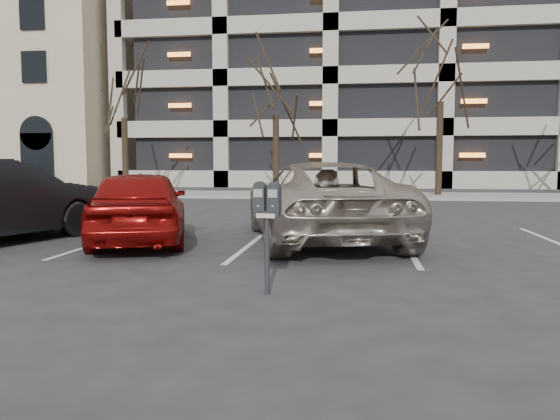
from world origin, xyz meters
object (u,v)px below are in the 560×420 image
parking_meter (267,210)px  tree_c (442,42)px  suv_silver (322,202)px  tree_a (123,70)px  car_red (140,206)px  tree_b (276,65)px

parking_meter → tree_c: bearing=86.3°
tree_c → suv_silver: size_ratio=1.54×
tree_a → tree_c: size_ratio=0.87×
tree_c → parking_meter: (-4.50, -17.92, -5.53)m
tree_a → tree_c: tree_c is taller
tree_c → car_red: (-7.46, -14.33, -5.80)m
tree_a → tree_c: bearing=0.0°
tree_c → suv_silver: (-4.15, -13.56, -5.74)m
tree_c → tree_a: bearing=180.0°
tree_b → tree_c: (7.00, 0.00, 0.75)m
tree_a → suv_silver: 17.47m
car_red → tree_c: bearing=-135.1°
tree_a → tree_b: tree_b is taller
tree_b → parking_meter: bearing=-82.0°
tree_b → suv_silver: bearing=-78.1°
tree_a → tree_b: bearing=0.0°
tree_a → car_red: 16.52m
tree_b → car_red: tree_b is taller
tree_a → suv_silver: tree_a is taller
tree_c → suv_silver: bearing=-107.0°
tree_c → car_red: tree_c is taller
tree_b → tree_c: tree_c is taller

